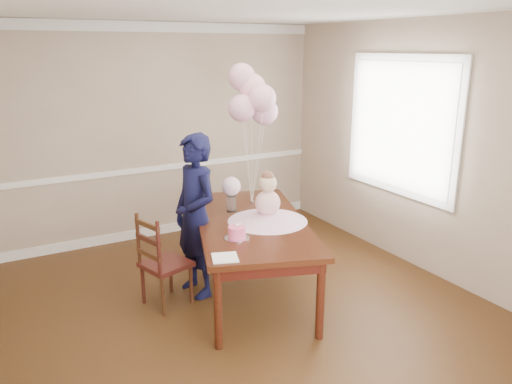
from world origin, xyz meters
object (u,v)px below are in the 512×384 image
object	(u,v)px
dining_table_top	(251,222)
dining_chair_seat	(166,264)
birthday_cake	(237,232)
woman	(196,216)

from	to	relation	value
dining_table_top	dining_chair_seat	world-z (taller)	dining_table_top
birthday_cake	dining_chair_seat	world-z (taller)	birthday_cake
birthday_cake	woman	xyz separation A→B (m)	(-0.14, 0.62, -0.01)
dining_table_top	dining_chair_seat	xyz separation A→B (m)	(-0.83, 0.18, -0.33)
woman	birthday_cake	bearing A→B (deg)	4.00
dining_table_top	woman	world-z (taller)	woman
dining_chair_seat	woman	distance (m)	0.54
birthday_cake	woman	size ratio (longest dim) A/B	0.09
dining_table_top	woman	bearing A→B (deg)	171.26
dining_table_top	dining_chair_seat	distance (m)	0.91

